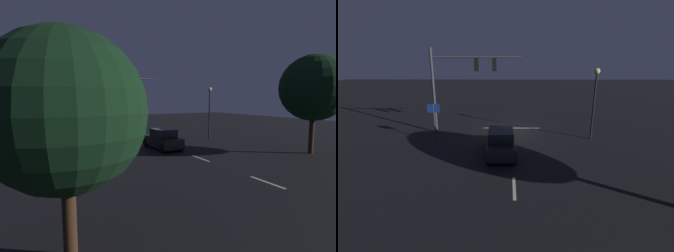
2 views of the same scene
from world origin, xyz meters
The scene contains 11 objects.
ground_plane centered at (0.00, 0.00, 0.00)m, with size 80.00×80.00×0.00m, color black.
traffic_signal_assembly centered at (4.12, 0.98, 4.74)m, with size 7.19×0.47×6.88m.
lane_dash_far centered at (0.00, 4.00, 0.00)m, with size 2.20×0.16×0.01m, color beige.
lane_dash_mid centered at (0.00, 10.00, 0.00)m, with size 2.20×0.16×0.01m, color beige.
lane_dash_near centered at (0.00, 16.00, 0.00)m, with size 2.20×0.16×0.01m, color beige.
stop_bar centered at (0.00, -0.21, 0.00)m, with size 5.00×0.16×0.01m, color beige.
car_approaching centered at (0.79, 5.52, 0.80)m, with size 2.00×4.41×1.70m.
street_lamp_left_kerb centered at (-6.12, 2.65, 3.76)m, with size 0.44×0.44×5.43m.
route_sign centered at (5.76, 3.43, 2.13)m, with size 0.90×0.09×2.96m.
tree_left_near centered at (-8.59, 12.48, 5.03)m, with size 5.03×5.03×7.55m.
tree_right_near centered at (9.63, 18.09, 3.88)m, with size 4.21×4.21×5.99m.
Camera 1 is at (10.32, 25.08, 4.22)m, focal length 27.82 mm.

